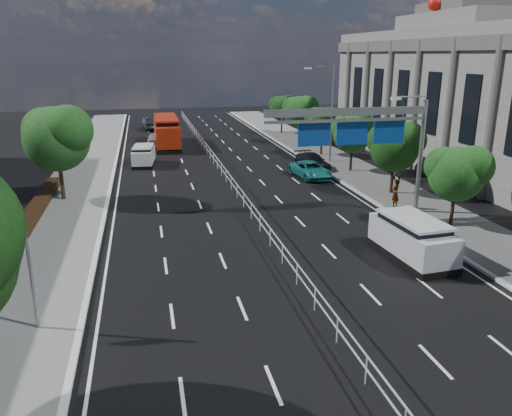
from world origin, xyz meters
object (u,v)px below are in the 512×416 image
object	(u,v)px
red_bus	(166,131)
pedestrian_a	(395,194)
white_minivan	(144,156)
parked_car_teal	(310,170)
near_car_silver	(156,139)
near_car_dark	(150,124)
silver_minivan	(412,239)
toilet_sign	(15,258)
overhead_gantry	(365,128)
pedestrian_b	(396,168)
parked_car_dark	(312,162)

from	to	relation	value
red_bus	pedestrian_a	distance (m)	30.96
white_minivan	parked_car_teal	size ratio (longest dim) A/B	0.92
red_bus	near_car_silver	world-z (taller)	red_bus
near_car_dark	silver_minivan	xyz separation A→B (m)	(11.83, -48.81, 0.24)
near_car_dark	parked_car_teal	bearing A→B (deg)	104.14
red_bus	pedestrian_a	size ratio (longest dim) A/B	5.66
white_minivan	near_car_dark	xyz separation A→B (m)	(1.04, 23.25, -0.08)
toilet_sign	parked_car_teal	world-z (taller)	toilet_sign
parked_car_teal	near_car_silver	bearing A→B (deg)	116.07
overhead_gantry	red_bus	world-z (taller)	overhead_gantry
silver_minivan	pedestrian_b	distance (m)	16.41
red_bus	pedestrian_a	world-z (taller)	red_bus
near_car_dark	parked_car_teal	distance (m)	33.67
red_bus	pedestrian_a	xyz separation A→B (m)	(13.33, -27.94, -0.59)
red_bus	parked_car_dark	distance (m)	19.34
overhead_gantry	parked_car_teal	xyz separation A→B (m)	(0.36, 10.70, -4.95)
pedestrian_a	pedestrian_b	xyz separation A→B (m)	(3.80, 7.18, -0.03)
overhead_gantry	pedestrian_b	xyz separation A→B (m)	(6.66, 8.07, -4.54)
white_minivan	silver_minivan	world-z (taller)	silver_minivan
near_car_silver	pedestrian_a	distance (m)	31.56
silver_minivan	near_car_silver	bearing A→B (deg)	103.93
parked_car_dark	pedestrian_b	bearing A→B (deg)	-53.75
red_bus	near_car_dark	world-z (taller)	red_bus
toilet_sign	white_minivan	bearing A→B (deg)	80.95
red_bus	parked_car_teal	world-z (taller)	red_bus
white_minivan	pedestrian_b	distance (m)	22.47
silver_minivan	parked_car_teal	bearing A→B (deg)	84.16
overhead_gantry	parked_car_dark	size ratio (longest dim) A/B	2.17
white_minivan	pedestrian_a	distance (m)	23.96
silver_minivan	parked_car_teal	size ratio (longest dim) A/B	1.11
overhead_gantry	near_car_dark	distance (m)	43.95
near_car_silver	red_bus	bearing A→B (deg)	179.04
parked_car_teal	overhead_gantry	bearing A→B (deg)	-99.43
red_bus	near_car_silver	size ratio (longest dim) A/B	2.37
parked_car_teal	pedestrian_a	world-z (taller)	pedestrian_a
overhead_gantry	pedestrian_b	bearing A→B (deg)	50.45
parked_car_dark	silver_minivan	bearing A→B (deg)	-100.86
toilet_sign	pedestrian_a	size ratio (longest dim) A/B	2.27
silver_minivan	parked_car_teal	xyz separation A→B (m)	(0.60, 17.52, -0.39)
overhead_gantry	parked_car_dark	xyz separation A→B (m)	(1.56, 13.71, -4.92)
near_car_dark	silver_minivan	bearing A→B (deg)	96.10
pedestrian_b	parked_car_dark	bearing A→B (deg)	-35.63
near_car_silver	overhead_gantry	bearing A→B (deg)	113.87
red_bus	silver_minivan	size ratio (longest dim) A/B	2.06
near_car_silver	pedestrian_a	bearing A→B (deg)	119.29
near_car_dark	near_car_silver	bearing A→B (deg)	84.06
toilet_sign	silver_minivan	xyz separation A→B (m)	(17.45, 3.23, -1.90)
red_bus	overhead_gantry	bearing A→B (deg)	-69.74
overhead_gantry	white_minivan	bearing A→B (deg)	124.97
white_minivan	silver_minivan	xyz separation A→B (m)	(12.87, -25.56, 0.15)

